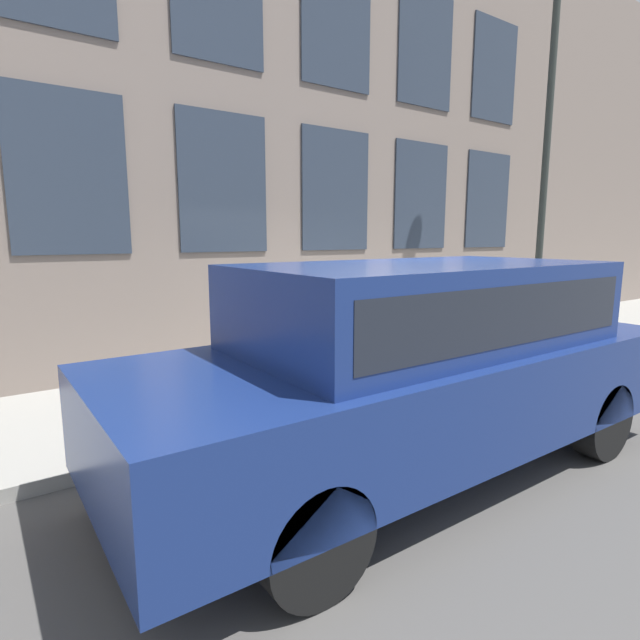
{
  "coord_description": "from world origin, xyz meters",
  "views": [
    {
      "loc": [
        -4.28,
        4.15,
        2.02
      ],
      "look_at": [
        0.6,
        0.72,
        1.03
      ],
      "focal_mm": 28.0,
      "sensor_mm": 36.0,
      "label": 1
    }
  ],
  "objects": [
    {
      "name": "parked_truck_navy_near",
      "position": [
        -1.35,
        1.06,
        1.03
      ],
      "size": [
        1.92,
        5.18,
        1.81
      ],
      "color": "black",
      "rests_on": "ground_plane"
    },
    {
      "name": "fire_hydrant",
      "position": [
        0.35,
        0.33,
        0.57
      ],
      "size": [
        0.31,
        0.43,
        0.87
      ],
      "color": "gold",
      "rests_on": "sidewalk"
    },
    {
      "name": "street_lamp",
      "position": [
        0.78,
        -4.17,
        4.11
      ],
      "size": [
        0.36,
        0.36,
        6.54
      ],
      "color": "#2D332D",
      "rests_on": "sidewalk"
    },
    {
      "name": "building_facade",
      "position": [
        2.77,
        0.0,
        4.08
      ],
      "size": [
        0.33,
        40.0,
        8.16
      ],
      "color": "gray",
      "rests_on": "ground_plane"
    },
    {
      "name": "person",
      "position": [
        0.85,
        1.11,
        0.97
      ],
      "size": [
        0.34,
        0.23,
        1.41
      ],
      "rotation": [
        0.0,
        0.0,
        1.99
      ],
      "color": "#998466",
      "rests_on": "sidewalk"
    },
    {
      "name": "sidewalk",
      "position": [
        1.31,
        0.0,
        0.06
      ],
      "size": [
        2.62,
        60.0,
        0.13
      ],
      "color": "#9E9B93",
      "rests_on": "ground_plane"
    },
    {
      "name": "ground_plane",
      "position": [
        0.0,
        0.0,
        0.0
      ],
      "size": [
        80.0,
        80.0,
        0.0
      ],
      "primitive_type": "plane",
      "color": "#514F4C"
    }
  ]
}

